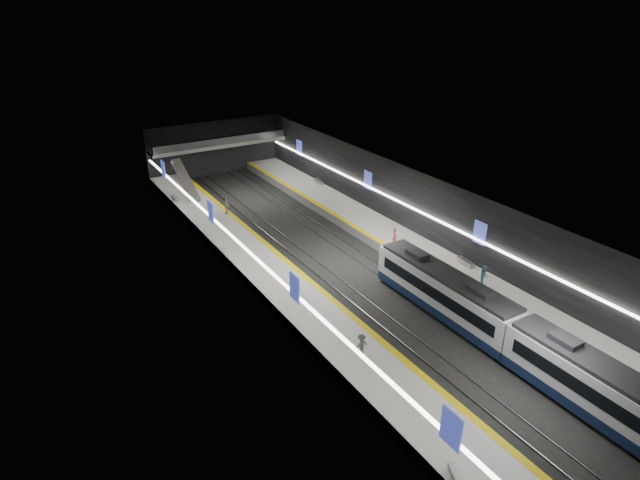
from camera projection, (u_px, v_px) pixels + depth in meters
ground at (344, 267)px, 53.68m from camera, size 70.00×70.00×0.00m
ceiling at (346, 192)px, 50.29m from camera, size 20.00×70.00×0.04m
wall_left at (251, 254)px, 47.31m from camera, size 0.04×70.00×8.00m
wall_right at (423, 211)px, 56.66m from camera, size 0.04×70.00×8.00m
wall_back at (215, 148)px, 79.15m from camera, size 20.00×0.04×8.00m
platform_left at (277, 281)px, 49.96m from camera, size 5.00×70.00×1.00m
tile_surface_left at (277, 276)px, 49.74m from camera, size 5.00×70.00×0.02m
tactile_strip_left at (298, 271)px, 50.77m from camera, size 0.60×70.00×0.02m
platform_right at (403, 245)px, 56.97m from camera, size 5.00×70.00×1.00m
tile_surface_right at (403, 241)px, 56.76m from camera, size 5.00×70.00×0.02m
tactile_strip_right at (387, 246)px, 55.73m from camera, size 0.60×70.00×0.02m
rails at (344, 266)px, 53.65m from camera, size 6.52×70.00×0.12m
train at (516, 336)px, 39.14m from camera, size 2.69×29.98×3.60m
ad_posters at (339, 222)px, 52.55m from camera, size 19.94×53.50×2.20m
cove_light_left at (253, 255)px, 47.49m from camera, size 0.25×68.60×0.12m
cove_light_right at (422, 213)px, 56.65m from camera, size 0.25×68.60×0.12m
mezzanine_bridge at (219, 144)px, 77.10m from camera, size 20.00×3.00×1.50m
escalator at (186, 180)px, 69.12m from camera, size 1.20×7.50×3.92m
bench_left_near at (458, 478)px, 28.88m from camera, size 1.25×1.95×0.47m
bench_left_far at (175, 198)px, 67.99m from camera, size 0.50×1.81×0.44m
bench_right_near at (465, 262)px, 51.83m from camera, size 0.74×2.02×0.48m
bench_right_far at (319, 182)px, 73.77m from camera, size 0.78×2.00×0.48m
passenger_right_a at (395, 237)px, 55.62m from camera, size 0.65×0.79×1.86m
passenger_right_b at (484, 275)px, 48.06m from camera, size 1.14×1.14×1.86m
passenger_left_a at (226, 206)px, 63.49m from camera, size 0.81×1.24×1.95m
passenger_left_b at (361, 345)px, 38.78m from camera, size 1.13×0.71×1.67m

